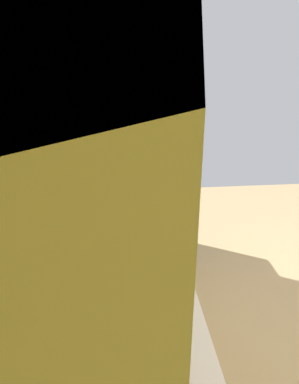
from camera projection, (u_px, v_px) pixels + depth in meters
name	position (u px, v px, depth m)	size (l,w,h in m)	color
wall_back	(32.00, 158.00, 1.59)	(3.73, 0.12, 2.77)	#E3CD7B
counter_run	(122.00, 371.00, 1.68)	(2.95, 0.61, 0.93)	#D1BA63
upper_cabinets	(69.00, 70.00, 1.15)	(2.26, 0.32, 0.60)	#D1C166
oven_range	(119.00, 204.00, 3.30)	(0.60, 0.64, 1.11)	black
microwave	(113.00, 171.00, 2.33)	(0.44, 0.37, 0.31)	white
bowl	(147.00, 299.00, 1.39)	(0.12, 0.12, 0.05)	#4C8CBF
kettle	(142.00, 251.00, 1.62)	(0.15, 0.11, 0.16)	red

